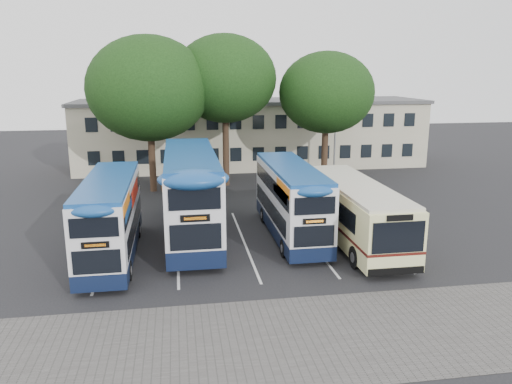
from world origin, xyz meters
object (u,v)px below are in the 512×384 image
object	(u,v)px
tree_left	(149,89)
bus_dd_right	(291,198)
bus_single	(354,208)
bus_dd_left	(110,214)
bus_dd_mid	(191,191)
tree_right	(327,93)
tree_mid	(225,79)
lamp_post	(336,118)

from	to	relation	value
tree_left	bus_dd_right	xyz separation A→B (m)	(7.85, -11.87, -5.43)
bus_dd_right	bus_single	size ratio (longest dim) A/B	0.89
bus_dd_left	bus_dd_mid	size ratio (longest dim) A/B	0.83
bus_dd_left	bus_dd_right	world-z (taller)	bus_dd_right
tree_left	tree_right	distance (m)	13.45
tree_right	bus_dd_left	bearing A→B (deg)	-136.88
bus_dd_left	bus_dd_right	distance (m)	9.45
bus_dd_left	bus_dd_mid	xyz separation A→B (m)	(3.96, 2.46, 0.43)
tree_left	bus_dd_mid	size ratio (longest dim) A/B	1.01
tree_right	bus_dd_mid	xyz separation A→B (m)	(-10.93, -11.48, -4.62)
tree_mid	lamp_post	bearing A→B (deg)	8.18
tree_mid	bus_dd_mid	size ratio (longest dim) A/B	1.03
bus_dd_left	bus_single	bearing A→B (deg)	1.62
tree_left	tree_right	world-z (taller)	tree_left
bus_dd_right	tree_right	bearing A→B (deg)	65.51
bus_dd_mid	tree_mid	bearing A→B (deg)	75.63
bus_dd_mid	bus_single	bearing A→B (deg)	-13.94
tree_mid	bus_dd_mid	distance (m)	13.85
lamp_post	tree_left	size ratio (longest dim) A/B	0.79
bus_dd_left	bus_single	xyz separation A→B (m)	(12.43, 0.35, -0.35)
bus_dd_left	bus_dd_mid	world-z (taller)	bus_dd_mid
tree_left	bus_dd_mid	bearing A→B (deg)	-77.26
tree_right	bus_dd_left	size ratio (longest dim) A/B	1.10
bus_dd_right	bus_dd_left	bearing A→B (deg)	-169.76
bus_single	tree_left	bearing A→B (deg)	129.78
tree_left	bus_dd_left	bearing A→B (deg)	-96.10
lamp_post	tree_mid	distance (m)	9.92
bus_dd_left	lamp_post	bearing A→B (deg)	44.37
bus_dd_left	bus_dd_mid	bearing A→B (deg)	31.83
tree_right	lamp_post	bearing A→B (deg)	54.28
bus_dd_right	bus_single	xyz separation A→B (m)	(3.13, -1.33, -0.37)
tree_right	bus_dd_right	distance (m)	14.37
lamp_post	bus_single	size ratio (longest dim) A/B	0.85
tree_mid	bus_single	distance (m)	16.61
bus_single	bus_dd_right	bearing A→B (deg)	157.00
tree_mid	bus_dd_mid	world-z (taller)	tree_mid
bus_single	lamp_post	bearing A→B (deg)	75.84
tree_right	bus_single	distance (m)	14.82
tree_left	bus_dd_left	size ratio (longest dim) A/B	1.22
lamp_post	tree_left	bearing A→B (deg)	-170.55
tree_mid	bus_dd_mid	xyz separation A→B (m)	(-3.14, -12.24, -5.68)
tree_right	bus_dd_mid	bearing A→B (deg)	-133.59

